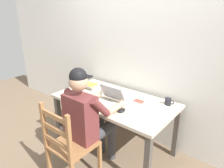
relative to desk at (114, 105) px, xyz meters
name	(u,v)px	position (x,y,z in m)	size (l,w,h in m)	color
ground_plane	(114,147)	(0.00, 0.00, -0.63)	(8.00, 8.00, 0.00)	brown
back_wall	(137,47)	(0.00, 0.48, 0.67)	(6.00, 0.04, 2.60)	silver
desk	(114,105)	(0.00, 0.00, 0.00)	(1.50, 0.81, 0.71)	#BCB29E
seated_person	(88,116)	(0.02, -0.48, 0.06)	(0.50, 0.60, 1.25)	brown
wooden_chair	(69,146)	(0.02, -0.76, -0.16)	(0.42, 0.42, 0.95)	olive
laptop	(107,100)	(0.02, -0.16, 0.13)	(0.33, 0.34, 0.21)	#ADAFB2
computer_mouse	(122,110)	(0.27, -0.20, 0.10)	(0.06, 0.10, 0.03)	black
coffee_mug_white	(104,91)	(-0.20, 0.04, 0.13)	(0.12, 0.09, 0.09)	silver
coffee_mug_dark	(168,102)	(0.59, 0.27, 0.13)	(0.11, 0.07, 0.09)	black
book_stack_main	(90,86)	(-0.51, 0.08, 0.12)	(0.22, 0.16, 0.07)	white
paper_pile_near_laptop	(156,106)	(0.50, 0.16, 0.09)	(0.20, 0.15, 0.01)	white
paper_pile_back_corner	(160,107)	(0.54, 0.16, 0.09)	(0.21, 0.17, 0.00)	white
landscape_photo_print	(139,101)	(0.27, 0.15, 0.08)	(0.13, 0.09, 0.00)	#C63D33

